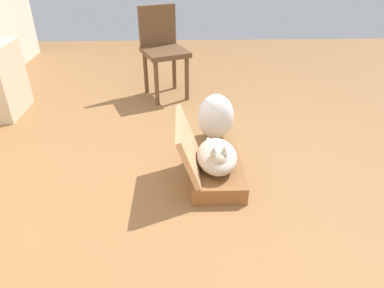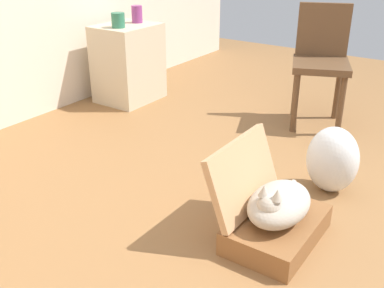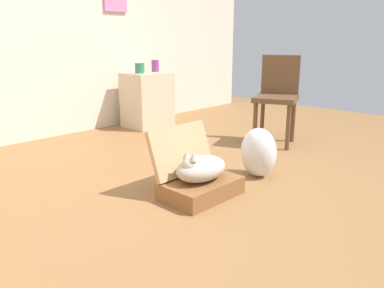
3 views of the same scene
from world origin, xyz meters
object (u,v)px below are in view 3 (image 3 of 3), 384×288
(suitcase_base, at_px, (201,188))
(side_table, at_px, (147,100))
(chair, at_px, (277,95))
(cat, at_px, (200,168))
(vase_short, at_px, (155,66))
(plastic_bag_white, at_px, (258,152))
(vase_tall, at_px, (140,68))

(suitcase_base, distance_m, side_table, 2.34)
(chair, bearing_deg, cat, -97.68)
(vase_short, height_order, chair, chair)
(vase_short, bearing_deg, side_table, 174.33)
(suitcase_base, relative_size, plastic_bag_white, 1.36)
(cat, height_order, vase_short, vase_short)
(cat, xyz_separation_m, vase_short, (1.32, 1.99, 0.53))
(plastic_bag_white, xyz_separation_m, vase_short, (0.69, 2.04, 0.54))
(cat, height_order, vase_tall, vase_tall)
(suitcase_base, relative_size, side_table, 0.81)
(plastic_bag_white, relative_size, vase_tall, 3.29)
(suitcase_base, xyz_separation_m, side_table, (1.18, 2.00, 0.27))
(chair, bearing_deg, suitcase_base, -97.59)
(suitcase_base, height_order, cat, cat)
(side_table, bearing_deg, vase_short, -5.67)
(side_table, xyz_separation_m, vase_short, (0.13, -0.01, 0.41))
(suitcase_base, height_order, vase_tall, vase_tall)
(suitcase_base, relative_size, cat, 1.11)
(cat, bearing_deg, suitcase_base, -2.53)
(side_table, distance_m, chair, 1.65)
(suitcase_base, xyz_separation_m, vase_short, (1.31, 1.99, 0.68))
(cat, bearing_deg, vase_tall, 61.64)
(suitcase_base, xyz_separation_m, cat, (-0.01, 0.00, 0.15))
(cat, height_order, side_table, side_table)
(suitcase_base, distance_m, cat, 0.15)
(vase_tall, bearing_deg, plastic_bag_white, -102.10)
(suitcase_base, distance_m, chair, 1.72)
(plastic_bag_white, bearing_deg, chair, 25.36)
(side_table, bearing_deg, plastic_bag_white, -105.37)
(cat, relative_size, plastic_bag_white, 1.23)
(suitcase_base, height_order, plastic_bag_white, plastic_bag_white)
(cat, distance_m, vase_short, 2.45)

